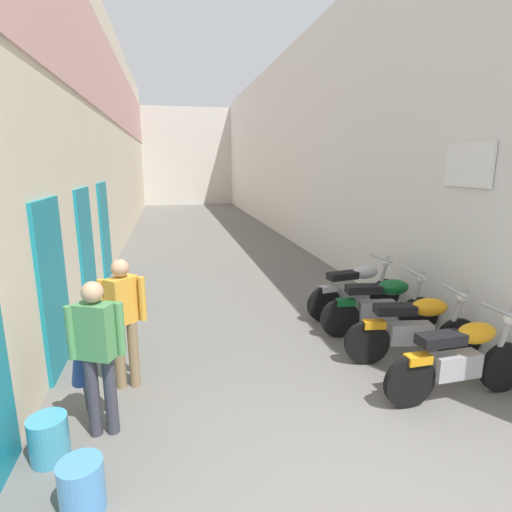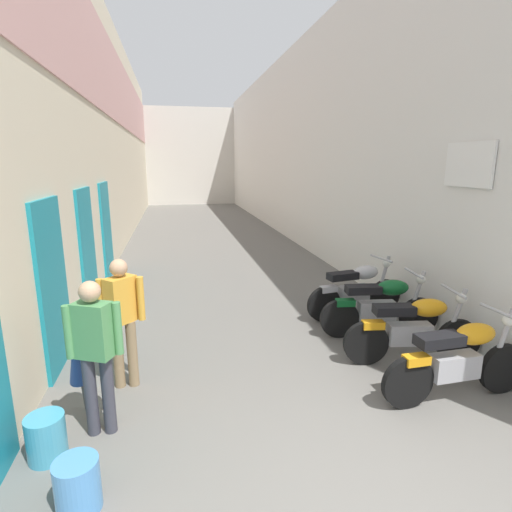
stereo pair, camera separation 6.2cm
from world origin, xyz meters
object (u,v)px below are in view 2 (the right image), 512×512
object	(u,v)px
motorcycle_third	(381,305)
motorcycle_nearest	(459,359)
motorcycle_fourth	(356,289)
umbrella_leaning	(76,360)
pedestrian_mid_alley	(122,314)
water_jug_beside_first	(78,485)
motorcycle_second	(414,328)
water_jug_near_door	(46,437)
pedestrian_by_doorway	(95,347)

from	to	relation	value
motorcycle_third	motorcycle_nearest	bearing A→B (deg)	-90.00
motorcycle_fourth	motorcycle_nearest	bearing A→B (deg)	-90.00
umbrella_leaning	pedestrian_mid_alley	bearing A→B (deg)	56.44
water_jug_beside_first	pedestrian_mid_alley	bearing A→B (deg)	84.32
pedestrian_mid_alley	water_jug_beside_first	bearing A→B (deg)	-95.68
motorcycle_second	water_jug_near_door	size ratio (longest dim) A/B	4.39
water_jug_beside_first	umbrella_leaning	world-z (taller)	umbrella_leaning
motorcycle_fourth	pedestrian_mid_alley	xyz separation A→B (m)	(-3.68, -1.57, 0.42)
water_jug_near_door	umbrella_leaning	bearing A→B (deg)	71.29
motorcycle_third	pedestrian_mid_alley	bearing A→B (deg)	-168.94
pedestrian_by_doorway	water_jug_beside_first	distance (m)	1.17
water_jug_near_door	motorcycle_second	bearing A→B (deg)	12.78
pedestrian_by_doorway	pedestrian_mid_alley	world-z (taller)	same
motorcycle_nearest	umbrella_leaning	bearing A→B (deg)	173.62
water_jug_near_door	umbrella_leaning	world-z (taller)	umbrella_leaning
motorcycle_third	motorcycle_fourth	distance (m)	0.85
pedestrian_by_doorway	water_jug_near_door	xyz separation A→B (m)	(-0.43, -0.28, -0.71)
motorcycle_second	pedestrian_mid_alley	size ratio (longest dim) A/B	1.17
pedestrian_by_doorway	water_jug_near_door	bearing A→B (deg)	-146.44
motorcycle_second	water_jug_near_door	bearing A→B (deg)	-167.22
motorcycle_nearest	motorcycle_fourth	size ratio (longest dim) A/B	1.01
motorcycle_fourth	pedestrian_by_doorway	xyz separation A→B (m)	(-3.83, -2.42, 0.42)
pedestrian_mid_alley	umbrella_leaning	size ratio (longest dim) A/B	1.63
pedestrian_by_doorway	motorcycle_nearest	bearing A→B (deg)	-2.93
pedestrian_by_doorway	pedestrian_mid_alley	size ratio (longest dim) A/B	1.00
motorcycle_third	motorcycle_fourth	xyz separation A→B (m)	(-0.00, 0.85, 0.00)
pedestrian_by_doorway	umbrella_leaning	xyz separation A→B (m)	(-0.24, 0.26, -0.24)
motorcycle_third	pedestrian_by_doorway	world-z (taller)	pedestrian_by_doorway
umbrella_leaning	pedestrian_by_doorway	bearing A→B (deg)	-46.98
motorcycle_third	pedestrian_by_doorway	bearing A→B (deg)	-157.68
pedestrian_by_doorway	umbrella_leaning	world-z (taller)	pedestrian_by_doorway
motorcycle_third	pedestrian_mid_alley	xyz separation A→B (m)	(-3.68, -0.72, 0.42)
motorcycle_second	motorcycle_third	world-z (taller)	same
motorcycle_third	motorcycle_second	bearing A→B (deg)	-90.00
water_jug_near_door	motorcycle_nearest	bearing A→B (deg)	1.17
motorcycle_fourth	pedestrian_by_doorway	size ratio (longest dim) A/B	1.17
pedestrian_by_doorway	water_jug_beside_first	size ratio (longest dim) A/B	3.74
water_jug_beside_first	umbrella_leaning	xyz separation A→B (m)	(-0.22, 1.19, 0.47)
motorcycle_nearest	umbrella_leaning	xyz separation A→B (m)	(-4.07, 0.46, 0.18)
motorcycle_third	water_jug_near_door	size ratio (longest dim) A/B	4.39
motorcycle_nearest	motorcycle_third	xyz separation A→B (m)	(-0.00, 1.77, 0.00)
motorcycle_second	pedestrian_mid_alley	xyz separation A→B (m)	(-3.68, 0.17, 0.42)
pedestrian_by_doorway	pedestrian_mid_alley	distance (m)	0.87
motorcycle_third	water_jug_beside_first	distance (m)	4.61
motorcycle_second	pedestrian_mid_alley	bearing A→B (deg)	177.34
motorcycle_second	motorcycle_third	xyz separation A→B (m)	(0.00, 0.89, 0.00)
water_jug_near_door	motorcycle_third	bearing A→B (deg)	23.55
motorcycle_second	water_jug_beside_first	xyz separation A→B (m)	(-3.86, -1.61, -0.29)
motorcycle_fourth	water_jug_beside_first	bearing A→B (deg)	-138.99
motorcycle_nearest	motorcycle_fourth	bearing A→B (deg)	90.00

